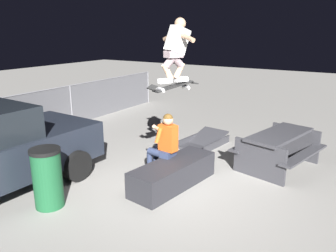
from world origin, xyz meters
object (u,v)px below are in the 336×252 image
object	(u,v)px
ledge_box_main	(173,174)
kicker_ramp	(204,143)
skater_airborne	(176,47)
picnic_table_back	(279,145)
person_sitting_on_ledge	(164,143)
trash_bin	(48,178)
skateboard	(173,86)

from	to	relation	value
ledge_box_main	kicker_ramp	distance (m)	2.43
ledge_box_main	skater_airborne	xyz separation A→B (m)	(0.34, 0.16, 2.26)
skater_airborne	picnic_table_back	bearing A→B (deg)	-44.75
ledge_box_main	picnic_table_back	distance (m)	2.39
ledge_box_main	picnic_table_back	world-z (taller)	picnic_table_back
ledge_box_main	person_sitting_on_ledge	bearing A→B (deg)	58.10
ledge_box_main	kicker_ramp	world-z (taller)	ledge_box_main
ledge_box_main	trash_bin	distance (m)	2.19
picnic_table_back	kicker_ramp	bearing A→B (deg)	76.91
person_sitting_on_ledge	skateboard	world-z (taller)	skateboard
skateboard	trash_bin	world-z (taller)	skateboard
picnic_table_back	trash_bin	size ratio (longest dim) A/B	1.97
skater_airborne	skateboard	bearing A→B (deg)	156.04
kicker_ramp	trash_bin	xyz separation A→B (m)	(-4.08, 0.81, 0.44)
kicker_ramp	skateboard	bearing A→B (deg)	-170.55
trash_bin	ledge_box_main	bearing A→B (deg)	-37.93
skater_airborne	trash_bin	bearing A→B (deg)	150.13
person_sitting_on_ledge	picnic_table_back	xyz separation A→B (m)	(1.71, -1.75, -0.22)
ledge_box_main	person_sitting_on_ledge	xyz separation A→B (m)	(0.21, 0.34, 0.49)
skateboard	skater_airborne	world-z (taller)	skater_airborne
person_sitting_on_ledge	skater_airborne	bearing A→B (deg)	-55.21
kicker_ramp	picnic_table_back	bearing A→B (deg)	-103.09
ledge_box_main	skater_airborne	distance (m)	2.29
ledge_box_main	person_sitting_on_ledge	size ratio (longest dim) A/B	1.41
skateboard	trash_bin	size ratio (longest dim) A/B	1.02
skater_airborne	picnic_table_back	distance (m)	2.99
kicker_ramp	picnic_table_back	size ratio (longest dim) A/B	0.69
person_sitting_on_ledge	skateboard	distance (m)	1.10
skateboard	kicker_ramp	xyz separation A→B (m)	(2.08, 0.35, -1.75)
picnic_table_back	person_sitting_on_ledge	bearing A→B (deg)	134.29
kicker_ramp	ledge_box_main	bearing A→B (deg)	-167.50
kicker_ramp	picnic_table_back	xyz separation A→B (m)	(-0.45, -1.93, 0.44)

